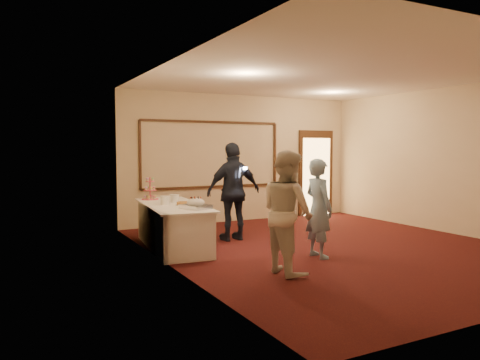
% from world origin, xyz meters
% --- Properties ---
extents(floor, '(7.00, 7.00, 0.00)m').
position_xyz_m(floor, '(0.00, 0.00, 0.00)').
color(floor, black).
rests_on(floor, ground).
extents(room_walls, '(6.04, 7.04, 3.02)m').
position_xyz_m(room_walls, '(0.00, 0.00, 2.03)').
color(room_walls, beige).
rests_on(room_walls, floor).
extents(wall_molding, '(3.45, 0.04, 1.55)m').
position_xyz_m(wall_molding, '(-0.80, 3.47, 1.60)').
color(wall_molding, '#371D10').
rests_on(wall_molding, room_walls).
extents(doorway, '(1.05, 0.07, 2.20)m').
position_xyz_m(doorway, '(2.15, 3.45, 1.08)').
color(doorway, '#371D10').
rests_on(doorway, floor).
extents(buffet_table, '(1.18, 2.50, 0.77)m').
position_xyz_m(buffet_table, '(-2.53, 1.30, 0.39)').
color(buffet_table, white).
rests_on(buffet_table, floor).
extents(pavlova_tray, '(0.47, 0.53, 0.18)m').
position_xyz_m(pavlova_tray, '(-2.40, 0.56, 0.85)').
color(pavlova_tray, silver).
rests_on(pavlova_tray, buffet_table).
extents(cupcake_stand, '(0.32, 0.32, 0.47)m').
position_xyz_m(cupcake_stand, '(-2.66, 2.22, 0.94)').
color(cupcake_stand, '#E0486A').
rests_on(cupcake_stand, buffet_table).
extents(plate_stack_a, '(0.18, 0.18, 0.15)m').
position_xyz_m(plate_stack_a, '(-2.66, 1.34, 0.84)').
color(plate_stack_a, white).
rests_on(plate_stack_a, buffet_table).
extents(plate_stack_b, '(0.17, 0.17, 0.14)m').
position_xyz_m(plate_stack_b, '(-2.40, 1.59, 0.84)').
color(plate_stack_b, white).
rests_on(plate_stack_b, buffet_table).
extents(tart, '(0.30, 0.30, 0.06)m').
position_xyz_m(tart, '(-2.41, 1.07, 0.80)').
color(tart, white).
rests_on(tart, buffet_table).
extents(man, '(0.38, 0.58, 1.59)m').
position_xyz_m(man, '(-0.70, -0.45, 0.79)').
color(man, '#89AFD4').
rests_on(man, floor).
extents(woman, '(0.66, 0.84, 1.72)m').
position_xyz_m(woman, '(-1.66, -1.00, 0.86)').
color(woman, silver).
rests_on(woman, floor).
extents(guest, '(1.09, 0.46, 1.86)m').
position_xyz_m(guest, '(-1.28, 1.43, 0.93)').
color(guest, black).
rests_on(guest, floor).
extents(camera_flash, '(0.07, 0.04, 0.05)m').
position_xyz_m(camera_flash, '(-1.11, 1.29, 1.37)').
color(camera_flash, white).
rests_on(camera_flash, guest).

